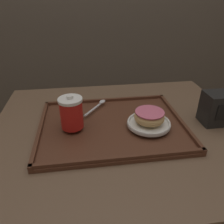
# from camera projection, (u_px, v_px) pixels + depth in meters

# --- Properties ---
(cafe_table) EXTENTS (0.94, 0.81, 0.74)m
(cafe_table) POSITION_uv_depth(u_px,v_px,m) (120.00, 162.00, 0.89)
(cafe_table) COLOR brown
(cafe_table) RESTS_ON ground_plane
(serving_tray) EXTENTS (0.52, 0.40, 0.02)m
(serving_tray) POSITION_uv_depth(u_px,v_px,m) (112.00, 125.00, 0.80)
(serving_tray) COLOR #512D1E
(serving_tray) RESTS_ON cafe_table
(coffee_cup_front) EXTENTS (0.08, 0.08, 0.12)m
(coffee_cup_front) POSITION_uv_depth(u_px,v_px,m) (71.00, 113.00, 0.74)
(coffee_cup_front) COLOR red
(coffee_cup_front) RESTS_ON serving_tray
(plate_with_chocolate_donut) EXTENTS (0.15, 0.15, 0.01)m
(plate_with_chocolate_donut) POSITION_uv_depth(u_px,v_px,m) (149.00, 123.00, 0.77)
(plate_with_chocolate_donut) COLOR white
(plate_with_chocolate_donut) RESTS_ON serving_tray
(donut_chocolate_glazed) EXTENTS (0.11, 0.11, 0.04)m
(donut_chocolate_glazed) POSITION_uv_depth(u_px,v_px,m) (149.00, 116.00, 0.76)
(donut_chocolate_glazed) COLOR #DBB270
(donut_chocolate_glazed) RESTS_ON plate_with_chocolate_donut
(spoon) EXTENTS (0.10, 0.13, 0.01)m
(spoon) POSITION_uv_depth(u_px,v_px,m) (100.00, 104.00, 0.90)
(spoon) COLOR silver
(spoon) RESTS_ON serving_tray
(napkin_dispenser) EXTENTS (0.12, 0.09, 0.12)m
(napkin_dispenser) POSITION_uv_depth(u_px,v_px,m) (219.00, 108.00, 0.80)
(napkin_dispenser) COLOR black
(napkin_dispenser) RESTS_ON cafe_table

